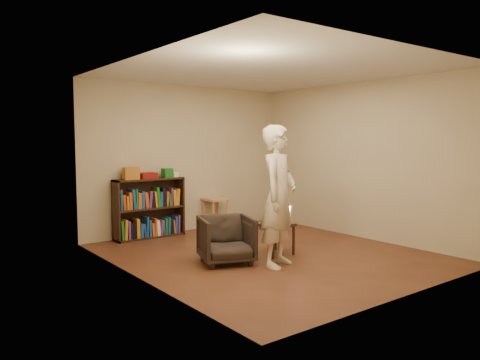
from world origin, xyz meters
TOP-DOWN VIEW (x-y plane):
  - floor at (0.00, 0.00)m, footprint 4.50×4.50m
  - ceiling at (0.00, 0.00)m, footprint 4.50×4.50m
  - wall_back at (0.00, 2.25)m, footprint 4.00×0.00m
  - wall_left at (-2.00, 0.00)m, footprint 0.00×4.50m
  - wall_right at (2.00, 0.00)m, footprint 0.00×4.50m
  - bookshelf at (-0.86, 2.09)m, footprint 1.20×0.30m
  - box_yellow at (-1.17, 2.07)m, footprint 0.26×0.20m
  - red_cloth at (-0.88, 2.08)m, footprint 0.30×0.23m
  - box_green at (-0.53, 2.05)m, footprint 0.16×0.16m
  - box_white at (-0.36, 2.09)m, footprint 0.11×0.11m
  - stool at (0.45, 2.03)m, footprint 0.40×0.40m
  - armchair at (-0.76, -0.02)m, footprint 0.87×0.88m
  - side_table at (0.06, -0.06)m, footprint 0.45×0.45m
  - laptop at (0.15, -0.02)m, footprint 0.47×0.47m
  - person at (-0.31, -0.56)m, footprint 0.79×0.69m

SIDE VIEW (x-z plane):
  - floor at x=0.00m, z-range 0.00..0.00m
  - armchair at x=-0.76m, z-range 0.00..0.63m
  - side_table at x=0.06m, z-range 0.15..0.61m
  - bookshelf at x=-0.86m, z-range -0.06..0.94m
  - stool at x=0.45m, z-range 0.18..0.75m
  - laptop at x=0.15m, z-range 0.39..0.63m
  - person at x=-0.31m, z-range 0.00..1.83m
  - box_white at x=-0.36m, z-range 1.00..1.08m
  - red_cloth at x=-0.88m, z-range 1.00..1.10m
  - box_green at x=-0.53m, z-range 1.00..1.15m
  - box_yellow at x=-1.17m, z-range 1.00..1.20m
  - wall_back at x=0.00m, z-range -0.70..3.30m
  - wall_left at x=-2.00m, z-range -0.95..3.55m
  - wall_right at x=2.00m, z-range -0.95..3.55m
  - ceiling at x=0.00m, z-range 2.60..2.60m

